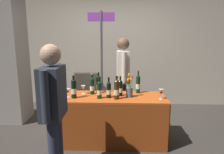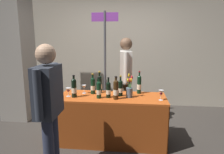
# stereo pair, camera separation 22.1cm
# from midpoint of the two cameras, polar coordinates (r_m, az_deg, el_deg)

# --- Properties ---
(ground_plane) EXTENTS (12.00, 12.00, 0.00)m
(ground_plane) POSITION_cam_midpoint_polar(r_m,az_deg,el_deg) (3.40, 1.95, -17.38)
(ground_plane) COLOR #38332D
(back_partition) EXTENTS (5.44, 0.12, 2.55)m
(back_partition) POSITION_cam_midpoint_polar(r_m,az_deg,el_deg) (4.91, 3.77, 7.09)
(back_partition) COLOR #B2A893
(back_partition) RESTS_ON ground_plane
(concrete_pillar) EXTENTS (0.55, 0.55, 2.83)m
(concrete_pillar) POSITION_cam_midpoint_polar(r_m,az_deg,el_deg) (4.36, -24.16, 7.46)
(concrete_pillar) COLOR gray
(concrete_pillar) RESTS_ON ground_plane
(tasting_table) EXTENTS (1.63, 0.63, 0.73)m
(tasting_table) POSITION_cam_midpoint_polar(r_m,az_deg,el_deg) (3.19, 2.01, -9.43)
(tasting_table) COLOR #B74C19
(tasting_table) RESTS_ON ground_plane
(featured_wine_bottle) EXTENTS (0.07, 0.07, 0.36)m
(featured_wine_bottle) POSITION_cam_midpoint_polar(r_m,az_deg,el_deg) (3.28, 9.53, -2.02)
(featured_wine_bottle) COLOR black
(featured_wine_bottle) RESTS_ON tasting_table
(display_bottle_0) EXTENTS (0.07, 0.07, 0.31)m
(display_bottle_0) POSITION_cam_midpoint_polar(r_m,az_deg,el_deg) (3.01, 1.08, -3.50)
(display_bottle_0) COLOR black
(display_bottle_0) RESTS_ON tasting_table
(display_bottle_1) EXTENTS (0.08, 0.08, 0.34)m
(display_bottle_1) POSITION_cam_midpoint_polar(r_m,az_deg,el_deg) (2.94, 3.24, -3.45)
(display_bottle_1) COLOR #38230F
(display_bottle_1) RESTS_ON tasting_table
(display_bottle_2) EXTENTS (0.07, 0.07, 0.32)m
(display_bottle_2) POSITION_cam_midpoint_polar(r_m,az_deg,el_deg) (3.11, 4.42, -3.02)
(display_bottle_2) COLOR black
(display_bottle_2) RESTS_ON tasting_table
(display_bottle_3) EXTENTS (0.07, 0.07, 0.33)m
(display_bottle_3) POSITION_cam_midpoint_polar(r_m,az_deg,el_deg) (3.22, -3.44, -2.32)
(display_bottle_3) COLOR black
(display_bottle_3) RESTS_ON tasting_table
(display_bottle_4) EXTENTS (0.08, 0.08, 0.35)m
(display_bottle_4) POSITION_cam_midpoint_polar(r_m,az_deg,el_deg) (3.28, -1.59, -1.90)
(display_bottle_4) COLOR black
(display_bottle_4) RESTS_ON tasting_table
(display_bottle_5) EXTENTS (0.08, 0.08, 0.34)m
(display_bottle_5) POSITION_cam_midpoint_polar(r_m,az_deg,el_deg) (3.07, -8.58, -2.95)
(display_bottle_5) COLOR black
(display_bottle_5) RESTS_ON tasting_table
(display_bottle_6) EXTENTS (0.07, 0.07, 0.32)m
(display_bottle_6) POSITION_cam_midpoint_polar(r_m,az_deg,el_deg) (2.99, -1.60, -3.50)
(display_bottle_6) COLOR black
(display_bottle_6) RESTS_ON tasting_table
(wine_glass_near_vendor) EXTENTS (0.07, 0.07, 0.13)m
(wine_glass_near_vendor) POSITION_cam_midpoint_polar(r_m,az_deg,el_deg) (3.27, -5.90, -2.90)
(wine_glass_near_vendor) COLOR silver
(wine_glass_near_vendor) RESTS_ON tasting_table
(wine_glass_mid) EXTENTS (0.07, 0.07, 0.15)m
(wine_glass_mid) POSITION_cam_midpoint_polar(r_m,az_deg,el_deg) (3.01, 15.65, -4.28)
(wine_glass_mid) COLOR silver
(wine_glass_mid) RESTS_ON tasting_table
(wine_glass_near_taster) EXTENTS (0.08, 0.08, 0.13)m
(wine_glass_near_taster) POSITION_cam_midpoint_polar(r_m,az_deg,el_deg) (3.13, -10.17, -3.64)
(wine_glass_near_taster) COLOR silver
(wine_glass_near_taster) RESTS_ON tasting_table
(flower_vase) EXTENTS (0.10, 0.10, 0.36)m
(flower_vase) POSITION_cam_midpoint_polar(r_m,az_deg,el_deg) (3.06, 6.97, -3.71)
(flower_vase) COLOR slate
(flower_vase) RESTS_ON tasting_table
(vendor_presenter) EXTENTS (0.24, 0.58, 1.61)m
(vendor_presenter) POSITION_cam_midpoint_polar(r_m,az_deg,el_deg) (3.76, 5.55, 1.01)
(vendor_presenter) COLOR #4C4233
(vendor_presenter) RESTS_ON ground_plane
(taster_foreground_right) EXTENTS (0.22, 0.57, 1.55)m
(taster_foreground_right) POSITION_cam_midpoint_polar(r_m,az_deg,el_deg) (2.31, -14.72, -6.89)
(taster_foreground_right) COLOR #2D3347
(taster_foreground_right) RESTS_ON ground_plane
(booth_signpost) EXTENTS (0.50, 0.04, 2.10)m
(booth_signpost) POSITION_cam_midpoint_polar(r_m,az_deg,el_deg) (3.90, -0.33, 6.03)
(booth_signpost) COLOR #47474C
(booth_signpost) RESTS_ON ground_plane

